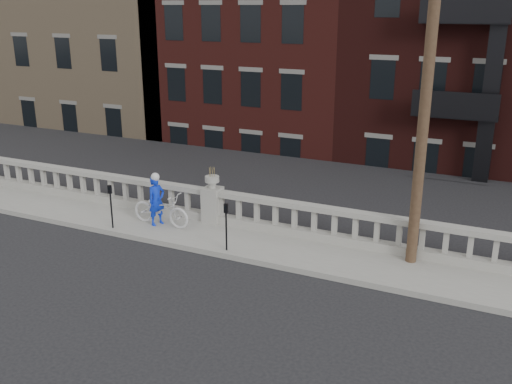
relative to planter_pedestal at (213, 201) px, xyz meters
The scene contains 10 objects.
ground 4.04m from the planter_pedestal, 90.00° to the right, with size 120.00×120.00×0.00m, color black.
sidewalk 1.21m from the planter_pedestal, 90.00° to the right, with size 32.00×2.20×0.15m, color gray.
balustrade 0.19m from the planter_pedestal, ahead, with size 28.00×0.34×1.03m.
planter_pedestal is the anchor object (origin of this frame).
lower_level 19.19m from the planter_pedestal, 88.31° to the left, with size 80.00×44.00×20.80m.
utility_pole 7.61m from the planter_pedestal, ahead, with size 1.60×0.28×10.00m.
parking_meter_d 3.08m from the planter_pedestal, 144.16° to the right, with size 0.10×0.09×1.36m.
parking_meter_e 2.31m from the planter_pedestal, 51.41° to the right, with size 0.10×0.09×1.36m.
bicycle 1.61m from the planter_pedestal, 143.02° to the right, with size 0.69×1.98×1.04m, color silver.
cyclist 1.72m from the planter_pedestal, 145.51° to the right, with size 0.56×0.37×1.55m, color #0E2DD4.
Camera 1 is at (8.35, -10.64, 6.61)m, focal length 40.00 mm.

